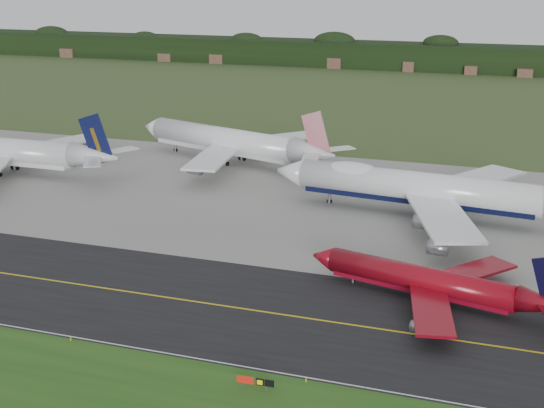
{
  "coord_description": "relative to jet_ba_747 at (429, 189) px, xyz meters",
  "views": [
    {
      "loc": [
        29.05,
        -97.21,
        47.25
      ],
      "look_at": [
        -11.42,
        22.0,
        7.74
      ],
      "focal_mm": 50.0,
      "sensor_mm": 36.0,
      "label": 1
    }
  ],
  "objects": [
    {
      "name": "horizon_treeline",
      "position": [
        -12.45,
        226.57,
        -0.24
      ],
      "size": [
        700.0,
        25.0,
        12.0
      ],
      "color": "black",
      "rests_on": "ground"
    },
    {
      "name": "taxiway",
      "position": [
        -12.45,
        -51.2,
        -5.71
      ],
      "size": [
        400.0,
        32.0,
        0.02
      ],
      "primitive_type": "cube",
      "color": "black",
      "rests_on": "ground"
    },
    {
      "name": "taxiway_edge_line",
      "position": [
        -12.45,
        -66.7,
        -5.69
      ],
      "size": [
        400.0,
        0.25,
        0.0
      ],
      "primitive_type": "cube",
      "color": "silver",
      "rests_on": "taxiway"
    },
    {
      "name": "ground",
      "position": [
        -12.45,
        -47.2,
        -5.72
      ],
      "size": [
        600.0,
        600.0,
        0.0
      ],
      "primitive_type": "plane",
      "color": "#344D23",
      "rests_on": "ground"
    },
    {
      "name": "jet_navy_gold",
      "position": [
        -100.32,
        1.21,
        -0.45
      ],
      "size": [
        61.94,
        54.18,
        16.04
      ],
      "color": "silver",
      "rests_on": "ground"
    },
    {
      "name": "jet_red_737",
      "position": [
        6.21,
        -39.82,
        -2.73
      ],
      "size": [
        39.62,
        31.72,
        10.8
      ],
      "color": "maroon",
      "rests_on": "ground"
    },
    {
      "name": "edge_marker_left",
      "position": [
        -37.57,
        -67.7,
        -5.47
      ],
      "size": [
        0.16,
        0.16,
        0.5
      ],
      "primitive_type": "cylinder",
      "color": "yellow",
      "rests_on": "ground"
    },
    {
      "name": "jet_ba_747",
      "position": [
        0.0,
        0.0,
        0.0
      ],
      "size": [
        66.83,
        55.04,
        16.79
      ],
      "color": "white",
      "rests_on": "ground"
    },
    {
      "name": "apron",
      "position": [
        -12.45,
        3.8,
        -5.71
      ],
      "size": [
        400.0,
        78.0,
        0.01
      ],
      "primitive_type": "cube",
      "color": "gray",
      "rests_on": "ground"
    },
    {
      "name": "jet_star_tail",
      "position": [
        -52.3,
        27.91,
        -0.36
      ],
      "size": [
        59.58,
        48.55,
        16.07
      ],
      "color": "white",
      "rests_on": "ground"
    },
    {
      "name": "taxiway_centreline",
      "position": [
        -12.45,
        -51.2,
        -5.69
      ],
      "size": [
        400.0,
        0.4,
        0.0
      ],
      "primitive_type": "cube",
      "color": "gold",
      "rests_on": "taxiway"
    },
    {
      "name": "edge_marker_center",
      "position": [
        -5.16,
        -67.7,
        -5.47
      ],
      "size": [
        0.16,
        0.16,
        0.5
      ],
      "primitive_type": "cylinder",
      "color": "yellow",
      "rests_on": "ground"
    },
    {
      "name": "taxiway_sign",
      "position": [
        -10.33,
        -71.19,
        -4.66
      ],
      "size": [
        4.51,
        0.39,
        1.5
      ],
      "color": "slate",
      "rests_on": "ground"
    }
  ]
}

